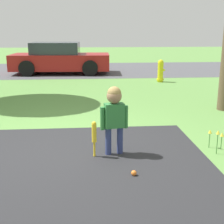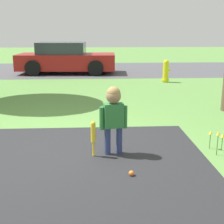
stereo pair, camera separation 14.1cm
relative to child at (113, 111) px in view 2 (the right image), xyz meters
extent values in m
plane|color=#5B8C42|center=(-0.84, 0.37, -0.69)|extent=(60.00, 60.00, 0.00)
cube|color=#4C4C51|center=(-0.84, 10.71, -0.69)|extent=(40.00, 6.00, 0.01)
cylinder|color=navy|center=(-0.09, -0.02, -0.48)|extent=(0.09, 0.09, 0.44)
cylinder|color=navy|center=(0.09, 0.02, -0.48)|extent=(0.09, 0.09, 0.44)
cube|color=#2D7238|center=(0.00, 0.00, -0.07)|extent=(0.31, 0.21, 0.37)
cylinder|color=#2D7238|center=(-0.18, -0.03, -0.11)|extent=(0.07, 0.07, 0.35)
cylinder|color=#2D7238|center=(0.18, 0.03, -0.11)|extent=(0.07, 0.07, 0.35)
sphere|color=#997051|center=(0.00, 0.00, 0.23)|extent=(0.23, 0.23, 0.23)
sphere|color=#997A47|center=(0.00, 0.00, 0.27)|extent=(0.21, 0.21, 0.21)
sphere|color=yellow|center=(-0.31, -0.08, -0.67)|extent=(0.04, 0.04, 0.04)
cylinder|color=yellow|center=(-0.31, -0.08, -0.58)|extent=(0.03, 0.03, 0.24)
cylinder|color=yellow|center=(-0.31, -0.08, -0.31)|extent=(0.07, 0.07, 0.29)
sphere|color=yellow|center=(-0.31, -0.08, -0.17)|extent=(0.07, 0.07, 0.07)
sphere|color=orange|center=(0.19, -0.78, -0.66)|extent=(0.07, 0.07, 0.07)
cylinder|color=yellow|center=(2.33, 6.78, -0.33)|extent=(0.21, 0.21, 0.73)
sphere|color=yellow|center=(2.33, 6.78, 0.03)|extent=(0.20, 0.20, 0.20)
cylinder|color=yellow|center=(2.33, 6.78, -0.61)|extent=(0.26, 0.26, 0.06)
cylinder|color=yellow|center=(2.44, 6.78, -0.26)|extent=(0.09, 0.07, 0.07)
cube|color=maroon|center=(-1.50, 9.43, -0.18)|extent=(4.30, 1.95, 0.67)
cube|color=#2D333D|center=(-1.72, 9.44, 0.41)|extent=(2.10, 1.63, 0.50)
cylinder|color=black|center=(-0.16, 10.25, -0.37)|extent=(0.66, 0.21, 0.66)
cylinder|color=black|center=(-0.24, 8.48, -0.37)|extent=(0.66, 0.21, 0.66)
cylinder|color=black|center=(-2.77, 10.37, -0.37)|extent=(0.66, 0.21, 0.66)
cylinder|color=black|center=(-2.85, 8.61, -0.37)|extent=(0.66, 0.21, 0.66)
cylinder|color=#38702D|center=(1.75, 0.04, -0.58)|extent=(0.01, 0.01, 0.22)
cone|color=yellow|center=(1.75, 0.04, -0.44)|extent=(0.06, 0.06, 0.06)
cylinder|color=#38702D|center=(1.60, -0.14, -0.53)|extent=(0.01, 0.01, 0.33)
cone|color=yellow|center=(1.60, -0.14, -0.34)|extent=(0.06, 0.06, 0.06)
cylinder|color=#38702D|center=(1.58, 0.13, -0.57)|extent=(0.01, 0.01, 0.25)
cone|color=yellow|center=(1.58, 0.13, -0.41)|extent=(0.06, 0.06, 0.06)
camera|label=1|loc=(-0.41, -4.54, 1.19)|focal=50.00mm
camera|label=2|loc=(-0.27, -4.55, 1.19)|focal=50.00mm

